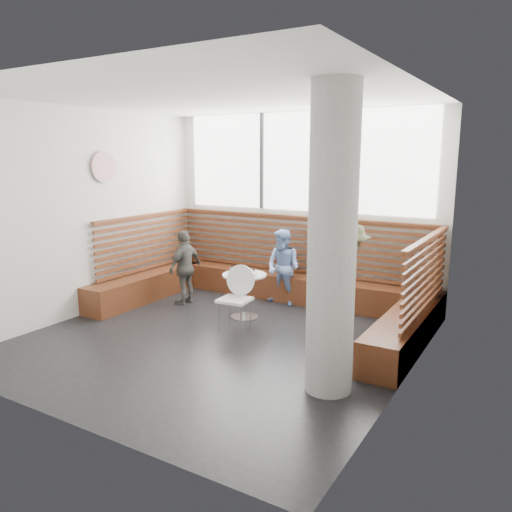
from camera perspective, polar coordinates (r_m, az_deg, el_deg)
The scene contains 15 objects.
room at distance 6.53m, azimuth -4.47°, elevation 3.70°, with size 5.00×5.00×3.20m.
booth at distance 8.25m, azimuth 2.75°, elevation -3.13°, with size 5.00×2.50×1.44m.
concrete_column at distance 5.13m, azimuth 8.70°, elevation 1.48°, with size 0.50×0.50×3.20m, color gray.
wall_art at distance 8.41m, azimuth -16.99°, elevation 9.72°, with size 0.50×0.50×0.03m, color white.
cafe_table at distance 7.68m, azimuth -1.33°, elevation -3.52°, with size 0.68×0.68×0.70m.
cafe_chair at distance 7.17m, azimuth -2.15°, elevation -4.21°, with size 0.44×0.44×0.93m.
adult_man at distance 6.99m, azimuth 10.36°, elevation -2.66°, with size 1.03×0.59×1.60m, color #505438.
child_back at distance 8.35m, azimuth 3.15°, elevation -1.32°, with size 0.62×0.48×1.28m, color #82A2E2.
child_left at distance 8.49m, azimuth -8.10°, elevation -1.28°, with size 0.74×0.31×1.26m, color #52514A.
plate_near at distance 7.77m, azimuth -1.52°, elevation -1.78°, with size 0.19×0.19×0.01m, color white.
plate_far at distance 7.66m, azimuth -0.51°, elevation -1.96°, with size 0.19×0.19×0.01m, color white.
glass_left at distance 7.65m, azimuth -2.70°, elevation -1.63°, with size 0.07×0.07×0.11m, color white.
glass_mid at distance 7.56m, azimuth -0.72°, elevation -1.77°, with size 0.07×0.07×0.11m, color white.
glass_right at distance 7.50m, azimuth -0.11°, elevation -1.91°, with size 0.06×0.06×0.10m, color white.
menu_card at distance 7.48m, azimuth -1.52°, elevation -2.33°, with size 0.20×0.14×0.00m, color #A5C64C.
Camera 1 is at (3.73, -5.29, 2.47)m, focal length 35.00 mm.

